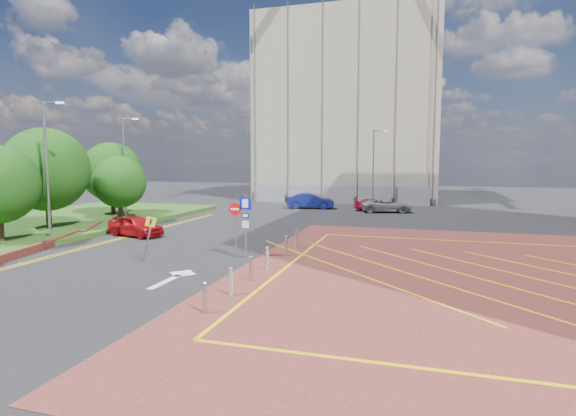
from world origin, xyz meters
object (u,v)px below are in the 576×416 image
at_px(warning_sign, 149,234).
at_px(tree_d, 112,172).
at_px(lamp_back, 374,165).
at_px(lamp_left_far, 125,163).
at_px(car_red_left, 136,226).
at_px(lamp_left_near, 47,164).
at_px(tree_b, 46,170).
at_px(car_red_back, 374,205).
at_px(tree_c, 120,182).
at_px(sign_cluster, 242,219).
at_px(car_silver_back, 386,205).
at_px(car_blue_back, 311,201).

bearing_deg(warning_sign, tree_d, 132.25).
bearing_deg(lamp_back, tree_d, -143.91).
relative_size(lamp_left_far, car_red_left, 2.02).
height_order(lamp_left_near, warning_sign, lamp_left_near).
bearing_deg(tree_b, tree_d, 97.13).
distance_m(car_red_left, car_red_back, 23.41).
xyz_separation_m(tree_d, car_red_left, (7.78, -7.92, -3.19)).
bearing_deg(lamp_back, lamp_left_near, -122.40).
height_order(tree_c, lamp_left_near, lamp_left_near).
bearing_deg(tree_d, lamp_back, 36.09).
bearing_deg(tree_c, lamp_left_near, -82.31).
distance_m(tree_c, car_red_back, 23.21).
bearing_deg(tree_c, car_red_left, -45.84).
relative_size(sign_cluster, car_silver_back, 0.69).
xyz_separation_m(tree_c, car_silver_back, (19.25, 13.23, -2.55)).
relative_size(lamp_left_near, car_red_left, 2.02).
distance_m(car_red_left, car_silver_back, 23.22).
xyz_separation_m(tree_b, warning_sign, (12.07, -6.39, -2.81)).
bearing_deg(tree_b, lamp_left_far, 81.23).
relative_size(tree_c, lamp_left_near, 0.61).
xyz_separation_m(sign_cluster, car_silver_back, (5.46, 22.25, -1.31)).
bearing_deg(car_red_back, car_red_left, 127.40).
bearing_deg(lamp_back, car_red_back, -82.98).
distance_m(lamp_left_near, sign_cluster, 13.04).
bearing_deg(car_red_left, car_blue_back, -4.96).
distance_m(tree_c, car_blue_back, 18.72).
xyz_separation_m(tree_c, lamp_left_near, (1.08, -8.00, 1.47)).
xyz_separation_m(lamp_back, car_blue_back, (-5.90, -3.56, -3.58)).
height_order(lamp_left_far, lamp_back, lamp_left_far).
height_order(lamp_left_near, car_silver_back, lamp_left_near).
bearing_deg(lamp_left_near, tree_c, 97.69).
distance_m(tree_c, sign_cluster, 16.53).
xyz_separation_m(car_blue_back, car_red_back, (6.35, -0.06, -0.21)).
bearing_deg(tree_d, car_blue_back, 37.93).
bearing_deg(lamp_left_far, tree_c, -65.29).
bearing_deg(car_red_back, lamp_left_near, 124.74).
bearing_deg(car_silver_back, lamp_left_near, 126.76).
bearing_deg(car_red_back, tree_c, 110.46).
relative_size(tree_d, car_red_left, 1.53).
xyz_separation_m(tree_c, car_blue_back, (11.68, 14.44, -2.41)).
distance_m(tree_d, lamp_back, 25.47).
bearing_deg(car_red_back, lamp_back, -11.10).
relative_size(tree_c, sign_cluster, 1.53).
relative_size(lamp_back, warning_sign, 3.56).
distance_m(lamp_left_far, sign_cluster, 18.58).
xyz_separation_m(lamp_left_far, warning_sign, (10.99, -13.39, -3.23)).
xyz_separation_m(tree_d, car_red_back, (21.03, 11.38, -3.30)).
height_order(sign_cluster, car_blue_back, sign_cluster).
xyz_separation_m(tree_d, sign_cluster, (16.80, -12.02, -1.92)).
xyz_separation_m(lamp_left_near, car_red_back, (16.95, 22.38, -4.09)).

